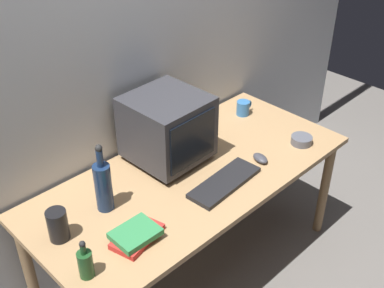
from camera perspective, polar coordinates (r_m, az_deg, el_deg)
The scene contains 12 objects.
ground_plane at distance 3.03m, azimuth 0.00°, elevation -14.24°, with size 6.00×6.00×0.00m, color slate.
back_wall at distance 2.58m, azimuth -7.30°, elevation 10.68°, with size 4.00×0.08×2.50m, color silver.
desk at distance 2.59m, azimuth 0.00°, elevation -4.71°, with size 1.77×0.80×0.71m.
crt_monitor at distance 2.54m, azimuth -2.97°, elevation 1.84°, with size 0.39×0.40×0.37m.
keyboard at distance 2.46m, azimuth 3.83°, elevation -4.50°, with size 0.42×0.15×0.02m, color black.
computer_mouse at distance 2.64m, azimuth 7.99°, elevation -1.66°, with size 0.06×0.10×0.04m, color #3F3F47.
bottle_tall at distance 2.28m, azimuth -10.34°, elevation -4.76°, with size 0.08×0.08×0.36m.
bottle_short at distance 2.03m, azimuth -12.34°, elevation -13.44°, with size 0.06×0.06×0.19m.
book_stack at distance 2.17m, azimuth -6.52°, elevation -10.52°, with size 0.26×0.19×0.06m.
mug at distance 3.05m, azimuth 6.01°, elevation 4.23°, with size 0.12×0.08×0.09m.
cd_spindle at distance 2.83m, azimuth 12.68°, elevation 0.45°, with size 0.12×0.12×0.04m, color #595B66.
metal_canister at distance 2.21m, azimuth -15.41°, elevation -9.13°, with size 0.09×0.09×0.15m, color black.
Camera 1 is at (-1.43, -1.45, 2.24)m, focal length 45.63 mm.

